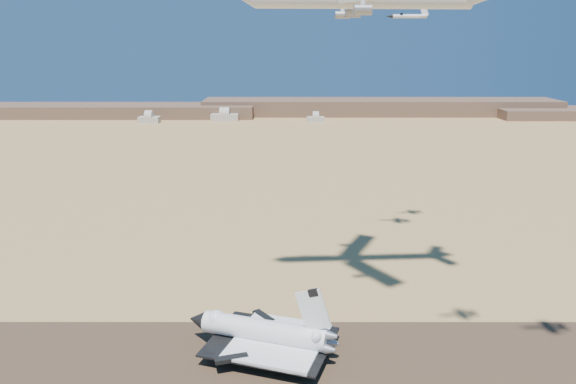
{
  "coord_description": "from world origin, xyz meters",
  "views": [
    {
      "loc": [
        10.15,
        -134.51,
        85.5
      ],
      "look_at": [
        10.08,
        8.0,
        47.03
      ],
      "focal_mm": 35.0,
      "sensor_mm": 36.0,
      "label": 1
    }
  ],
  "objects_px": {
    "shuttle": "(263,333)",
    "chase_jet_e": "(409,16)",
    "crew_c": "(288,368)",
    "crew_a": "(293,367)",
    "crew_b": "(291,360)"
  },
  "relations": [
    {
      "from": "shuttle",
      "to": "chase_jet_e",
      "type": "height_order",
      "value": "chase_jet_e"
    },
    {
      "from": "shuttle",
      "to": "crew_c",
      "type": "height_order",
      "value": "shuttle"
    },
    {
      "from": "crew_a",
      "to": "crew_c",
      "type": "height_order",
      "value": "crew_a"
    },
    {
      "from": "crew_b",
      "to": "chase_jet_e",
      "type": "xyz_separation_m",
      "value": [
        44.76,
        84.7,
        93.52
      ]
    },
    {
      "from": "shuttle",
      "to": "crew_b",
      "type": "relative_size",
      "value": 24.36
    },
    {
      "from": "crew_a",
      "to": "crew_b",
      "type": "relative_size",
      "value": 1.02
    },
    {
      "from": "crew_b",
      "to": "shuttle",
      "type": "bearing_deg",
      "value": 3.95
    },
    {
      "from": "shuttle",
      "to": "crew_c",
      "type": "xyz_separation_m",
      "value": [
        7.15,
        -9.74,
        -5.0
      ]
    },
    {
      "from": "crew_c",
      "to": "chase_jet_e",
      "type": "xyz_separation_m",
      "value": [
        45.39,
        88.53,
        93.65
      ]
    },
    {
      "from": "shuttle",
      "to": "crew_c",
      "type": "bearing_deg",
      "value": -35.67
    },
    {
      "from": "shuttle",
      "to": "chase_jet_e",
      "type": "relative_size",
      "value": 2.81
    },
    {
      "from": "shuttle",
      "to": "crew_a",
      "type": "bearing_deg",
      "value": -29.16
    },
    {
      "from": "crew_b",
      "to": "crew_a",
      "type": "bearing_deg",
      "value": 143.98
    },
    {
      "from": "crew_c",
      "to": "crew_b",
      "type": "bearing_deg",
      "value": -40.25
    },
    {
      "from": "crew_b",
      "to": "chase_jet_e",
      "type": "height_order",
      "value": "chase_jet_e"
    }
  ]
}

